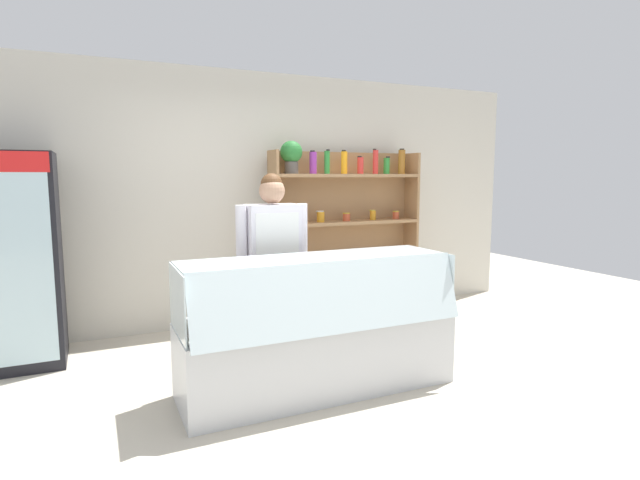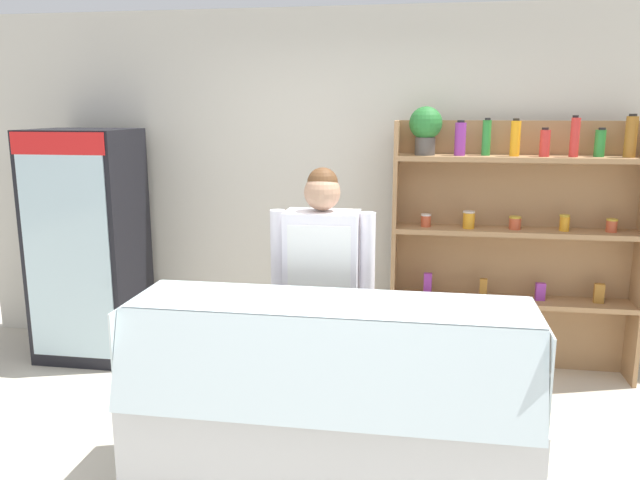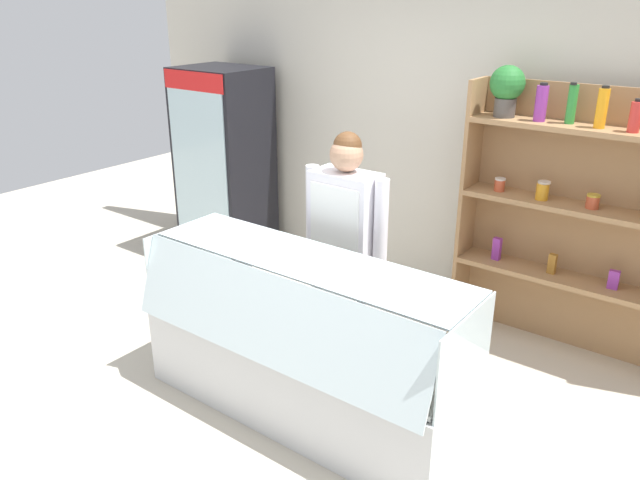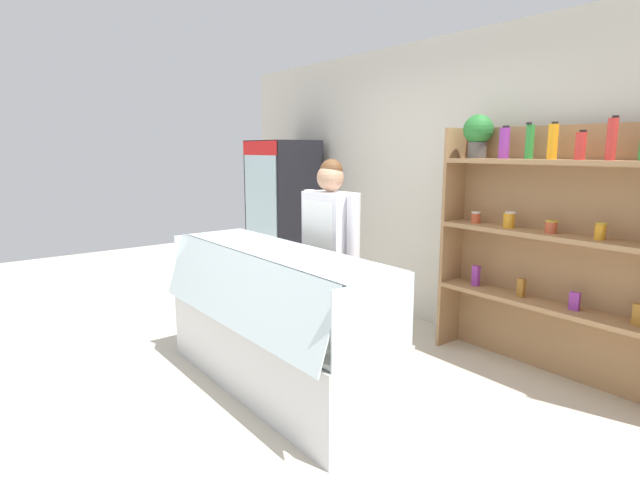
{
  "view_description": "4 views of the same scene",
  "coord_description": "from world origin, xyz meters",
  "px_view_note": "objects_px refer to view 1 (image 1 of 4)",
  "views": [
    {
      "loc": [
        -1.6,
        -3.24,
        1.59
      ],
      "look_at": [
        0.13,
        0.52,
        1.07
      ],
      "focal_mm": 28.0,
      "sensor_mm": 36.0,
      "label": 1
    },
    {
      "loc": [
        0.31,
        -2.87,
        1.95
      ],
      "look_at": [
        -0.26,
        0.68,
        1.19
      ],
      "focal_mm": 35.0,
      "sensor_mm": 36.0,
      "label": 2
    },
    {
      "loc": [
        1.89,
        -2.46,
        2.41
      ],
      "look_at": [
        -0.31,
        0.47,
        0.95
      ],
      "focal_mm": 35.0,
      "sensor_mm": 36.0,
      "label": 3
    },
    {
      "loc": [
        2.75,
        -1.79,
        1.69
      ],
      "look_at": [
        -0.45,
        0.72,
        0.95
      ],
      "focal_mm": 28.0,
      "sensor_mm": 36.0,
      "label": 4
    }
  ],
  "objects_px": {
    "shelving_unit": "(341,221)",
    "deli_display_case": "(317,349)",
    "drinks_fridge": "(10,261)",
    "shop_clerk": "(273,254)"
  },
  "relations": [
    {
      "from": "shelving_unit",
      "to": "deli_display_case",
      "type": "bearing_deg",
      "value": -121.91
    },
    {
      "from": "shop_clerk",
      "to": "shelving_unit",
      "type": "bearing_deg",
      "value": 42.63
    },
    {
      "from": "shelving_unit",
      "to": "deli_display_case",
      "type": "relative_size",
      "value": 0.97
    },
    {
      "from": "deli_display_case",
      "to": "shelving_unit",
      "type": "bearing_deg",
      "value": 58.09
    },
    {
      "from": "drinks_fridge",
      "to": "shop_clerk",
      "type": "xyz_separation_m",
      "value": [
        2.0,
        -0.89,
        0.06
      ]
    },
    {
      "from": "drinks_fridge",
      "to": "shelving_unit",
      "type": "xyz_separation_m",
      "value": [
        3.19,
        0.2,
        0.19
      ]
    },
    {
      "from": "shelving_unit",
      "to": "deli_display_case",
      "type": "xyz_separation_m",
      "value": [
        -1.07,
        -1.71,
        -0.78
      ]
    },
    {
      "from": "shelving_unit",
      "to": "shop_clerk",
      "type": "xyz_separation_m",
      "value": [
        -1.19,
        -1.1,
        -0.14
      ]
    },
    {
      "from": "drinks_fridge",
      "to": "deli_display_case",
      "type": "distance_m",
      "value": 2.67
    },
    {
      "from": "deli_display_case",
      "to": "shop_clerk",
      "type": "xyz_separation_m",
      "value": [
        -0.13,
        0.61,
        0.64
      ]
    }
  ]
}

